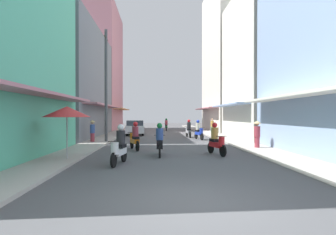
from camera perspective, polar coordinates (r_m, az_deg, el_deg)
name	(u,v)px	position (r m, az deg, el deg)	size (l,w,h in m)	color
ground_plane	(165,138)	(23.55, -0.69, -4.27)	(94.52, 94.52, 0.00)	#4C4C4F
sidewalk_left	(108,137)	(23.88, -12.60, -4.07)	(1.79, 50.96, 0.12)	#ADA89E
sidewalk_right	(221,137)	(24.22, 11.05, -4.01)	(1.79, 50.96, 0.12)	#ADA89E
building_left_mid	(66,83)	(25.91, -20.78, 6.85)	(7.05, 13.15, 9.69)	slate
building_left_far	(96,70)	(37.94, -15.02, 9.64)	(7.05, 10.34, 16.05)	#B7727F
building_right_mid	(270,67)	(24.58, 20.73, 10.01)	(7.05, 8.71, 12.07)	silver
building_right_far	(234,59)	(34.77, 13.74, 11.95)	(7.05, 10.85, 17.79)	silver
motorbike_black	(160,141)	(12.89, -1.79, -5.01)	(0.55, 1.81, 1.58)	black
motorbike_green	(166,125)	(34.23, -0.37, -1.63)	(0.55, 1.81, 1.58)	black
motorbike_silver	(188,129)	(23.85, 4.34, -2.52)	(0.55, 1.81, 1.58)	black
motorbike_blue	(199,131)	(21.80, 6.51, -2.80)	(0.64, 1.78, 1.58)	black
motorbike_red	(216,140)	(13.44, 10.15, -4.79)	(0.68, 1.77, 1.58)	black
motorbike_white	(119,147)	(10.82, -10.23, -6.06)	(0.61, 1.79, 1.58)	black
motorbike_orange	(135,137)	(15.21, -7.06, -4.18)	(0.75, 1.74, 1.58)	black
parked_car	(135,127)	(27.06, -6.93, -2.10)	(1.94, 4.17, 1.45)	silver
pedestrian_foreground	(257,133)	(16.06, 18.29, -3.17)	(0.44, 0.44, 1.64)	#99333F
pedestrian_crossing	(212,126)	(28.63, 9.31, -1.81)	(0.34, 0.34, 1.64)	#598C59
pedestrian_far	(212,126)	(30.30, 9.27, -1.73)	(0.34, 0.34, 1.60)	#334C8C
pedestrian_midway	(92,130)	(19.43, -15.65, -2.58)	(0.44, 0.44, 1.62)	#99333F
vendor_umbrella	(67,112)	(12.07, -20.55, 1.14)	(1.94, 1.94, 2.31)	#99999E
utility_pole	(106,85)	(19.56, -12.94, 6.67)	(0.20, 1.20, 7.96)	#4C4C4F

